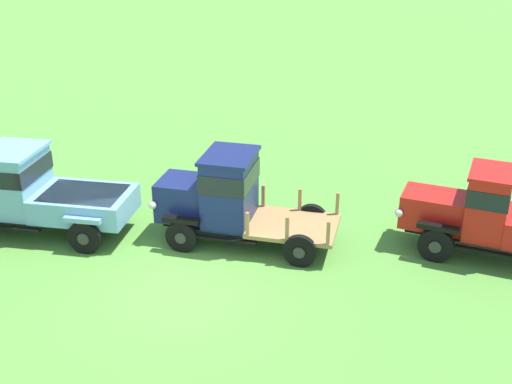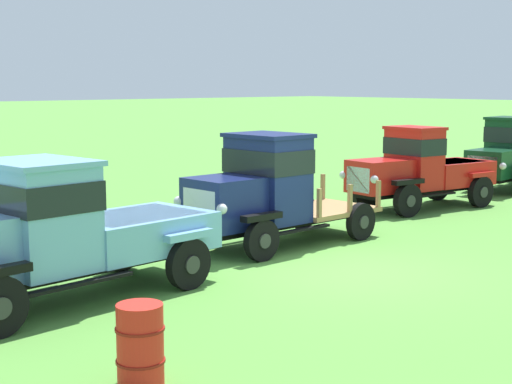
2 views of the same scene
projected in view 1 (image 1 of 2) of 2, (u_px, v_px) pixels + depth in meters
The scene contains 4 objects.
ground_plane at pixel (182, 288), 14.15m from camera, with size 240.00×240.00×0.00m, color #518E38.
vintage_truck_second_in_line at pixel (25, 190), 16.27m from camera, with size 5.42×2.42×2.20m.
vintage_truck_midrow_center at pixel (225, 196), 15.75m from camera, with size 4.58×2.03×2.31m.
vintage_truck_far_side at pixel (495, 216), 15.05m from camera, with size 4.61×2.14×2.18m.
Camera 1 is at (4.87, -11.10, 7.79)m, focal length 45.00 mm.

